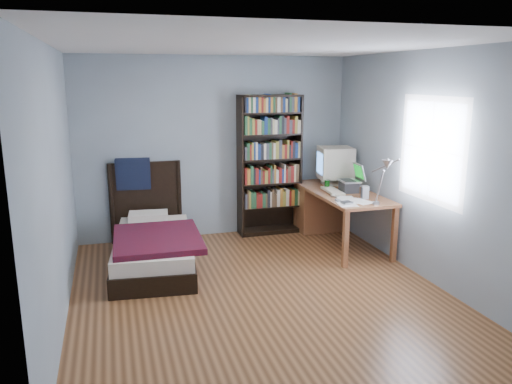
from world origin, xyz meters
TOP-DOWN VIEW (x-y plane):
  - room at (0.03, -0.00)m, footprint 4.20×4.24m
  - desk at (1.50, 1.66)m, footprint 0.75×1.72m
  - crt_monitor at (1.60, 1.61)m, footprint 0.54×0.50m
  - laptop at (1.60, 1.12)m, footprint 0.32×0.32m
  - desk_lamp at (1.46, 0.03)m, footprint 0.24×0.53m
  - keyboard at (1.37, 1.16)m, footprint 0.21×0.46m
  - speaker at (1.60, 0.72)m, footprint 0.10×0.10m
  - soda_can at (1.38, 1.37)m, footprint 0.07×0.07m
  - mouse at (1.49, 1.50)m, footprint 0.06×0.10m
  - phone_silver at (1.27, 0.89)m, footprint 0.09×0.11m
  - phone_grey at (1.22, 0.69)m, footprint 0.05×0.10m
  - external_drive at (1.27, 0.54)m, footprint 0.13×0.13m
  - bookshelf at (0.75, 1.94)m, footprint 0.89×0.30m
  - bed at (-0.99, 1.15)m, footprint 1.08×2.03m

SIDE VIEW (x-z plane):
  - bed at x=-0.99m, z-range -0.32..0.84m
  - desk at x=1.50m, z-range 0.06..0.79m
  - phone_silver at x=1.27m, z-range 0.73..0.75m
  - phone_grey at x=1.22m, z-range 0.73..0.75m
  - external_drive at x=1.27m, z-range 0.73..0.75m
  - keyboard at x=1.37m, z-range 0.72..0.77m
  - mouse at x=1.49m, z-range 0.73..0.76m
  - soda_can at x=1.38m, z-range 0.73..0.85m
  - speaker at x=1.60m, z-range 0.73..0.89m
  - laptop at x=1.60m, z-range 0.65..1.02m
  - bookshelf at x=0.75m, z-range 0.00..1.98m
  - crt_monitor at x=1.60m, z-range 0.76..1.30m
  - desk_lamp at x=1.46m, z-range 0.92..1.54m
  - room at x=0.03m, z-range 0.00..2.50m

